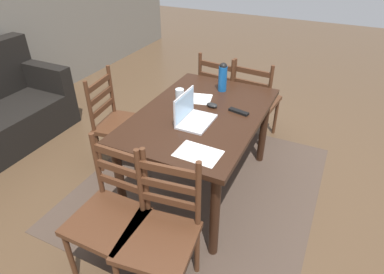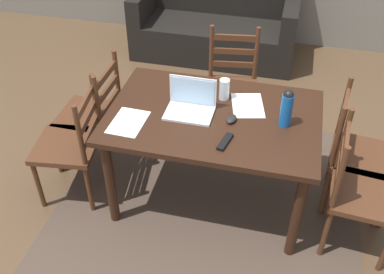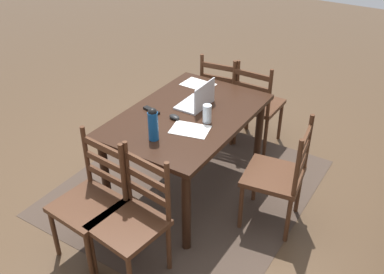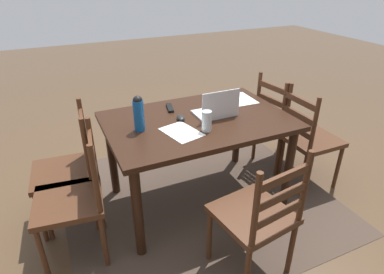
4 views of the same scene
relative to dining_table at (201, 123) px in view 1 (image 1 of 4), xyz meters
The scene contains 15 objects.
ground_plane 0.67m from the dining_table, ahead, with size 14.00×14.00×0.00m, color brown.
area_rug 0.67m from the dining_table, ahead, with size 2.22×2.04×0.01m, color #47382D.
dining_table is the anchor object (origin of this frame).
chair_left_near 1.04m from the dining_table, 169.59° to the right, with size 0.49×0.49×0.95m.
chair_left_far 1.04m from the dining_table, 169.29° to the left, with size 0.44×0.44×0.95m.
chair_far_head 0.87m from the dining_table, 90.40° to the left, with size 0.50×0.50×0.95m.
chair_right_far 1.04m from the dining_table, 10.99° to the left, with size 0.49×0.49×0.95m.
chair_right_near 1.04m from the dining_table, 10.51° to the right, with size 0.48×0.48×0.95m.
laptop 0.23m from the dining_table, behind, with size 0.32×0.22×0.23m.
water_bottle 0.52m from the dining_table, ahead, with size 0.08×0.08×0.26m.
drinking_glass 0.28m from the dining_table, 81.57° to the left, with size 0.07×0.07×0.15m, color silver.
computer_mouse 0.18m from the dining_table, 18.09° to the right, with size 0.06×0.10×0.03m, color black.
tv_remote 0.32m from the dining_table, 65.14° to the right, with size 0.04×0.17×0.02m, color black.
paper_stack_left 0.28m from the dining_table, 37.47° to the left, with size 0.21×0.30×0.00m, color white.
paper_stack_right 0.58m from the dining_table, 157.64° to the right, with size 0.21×0.30×0.00m, color white.
Camera 1 is at (-2.12, -0.93, 2.04)m, focal length 30.49 mm.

